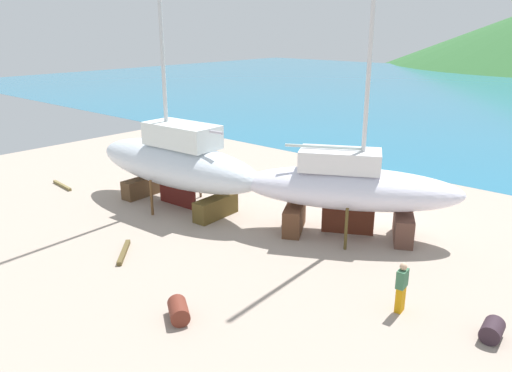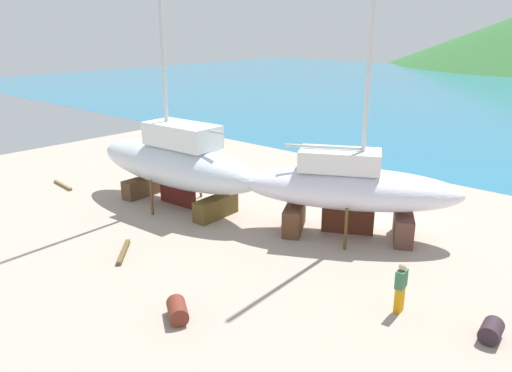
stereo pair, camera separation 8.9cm
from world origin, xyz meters
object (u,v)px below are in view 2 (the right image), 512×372
(sailboat_mid_port, at_px, (177,162))
(worker, at_px, (401,287))
(sailboat_far_slipway, at_px, (349,187))
(barrel_by_slipway, at_px, (177,310))
(barrel_blue_faded, at_px, (491,331))

(sailboat_mid_port, relative_size, worker, 10.47)
(sailboat_far_slipway, distance_m, worker, 5.90)
(sailboat_far_slipway, height_order, barrel_by_slipway, sailboat_far_slipway)
(barrel_blue_faded, bearing_deg, sailboat_far_slipway, 152.10)
(barrel_by_slipway, bearing_deg, worker, 44.98)
(sailboat_mid_port, distance_m, worker, 12.24)
(sailboat_mid_port, relative_size, barrel_by_slipway, 17.52)
(sailboat_far_slipway, height_order, sailboat_mid_port, sailboat_mid_port)
(sailboat_far_slipway, relative_size, worker, 9.24)
(worker, bearing_deg, barrel_blue_faded, 2.44)
(sailboat_far_slipway, distance_m, barrel_blue_faded, 7.84)
(barrel_by_slipway, bearing_deg, sailboat_mid_port, 139.75)
(barrel_by_slipway, bearing_deg, sailboat_far_slipway, 87.35)
(sailboat_mid_port, bearing_deg, sailboat_far_slipway, -167.00)
(barrel_blue_faded, bearing_deg, barrel_by_slipway, -145.16)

